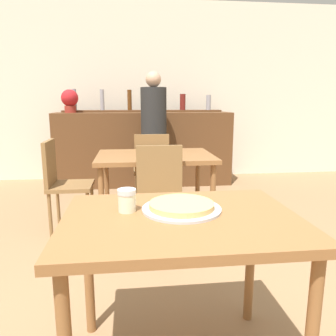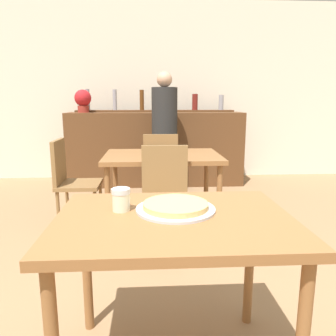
{
  "view_description": "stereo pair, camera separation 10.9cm",
  "coord_description": "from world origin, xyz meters",
  "px_view_note": "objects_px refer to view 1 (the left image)",
  "views": [
    {
      "loc": [
        -0.21,
        -1.33,
        1.25
      ],
      "look_at": [
        0.01,
        0.55,
        0.86
      ],
      "focal_mm": 35.0,
      "sensor_mm": 36.0,
      "label": 1
    },
    {
      "loc": [
        -0.1,
        -1.34,
        1.25
      ],
      "look_at": [
        0.01,
        0.55,
        0.86
      ],
      "focal_mm": 35.0,
      "sensor_mm": 36.0,
      "label": 2
    }
  ],
  "objects_px": {
    "person_standing": "(154,130)",
    "chair_far_side_left": "(62,180)",
    "chair_far_side_front": "(161,193)",
    "cheese_shaker": "(127,200)",
    "pizza_tray": "(182,207)",
    "potted_plant": "(70,100)",
    "chair_far_side_back": "(151,166)"
  },
  "relations": [
    {
      "from": "chair_far_side_left",
      "to": "chair_far_side_front",
      "type": "bearing_deg",
      "value": -122.56
    },
    {
      "from": "pizza_tray",
      "to": "potted_plant",
      "type": "bearing_deg",
      "value": 106.95
    },
    {
      "from": "person_standing",
      "to": "potted_plant",
      "type": "bearing_deg",
      "value": 155.39
    },
    {
      "from": "chair_far_side_back",
      "to": "chair_far_side_front",
      "type": "bearing_deg",
      "value": 90.0
    },
    {
      "from": "chair_far_side_front",
      "to": "chair_far_side_back",
      "type": "height_order",
      "value": "same"
    },
    {
      "from": "chair_far_side_left",
      "to": "pizza_tray",
      "type": "relative_size",
      "value": 2.49
    },
    {
      "from": "chair_far_side_left",
      "to": "person_standing",
      "type": "height_order",
      "value": "person_standing"
    },
    {
      "from": "person_standing",
      "to": "chair_far_side_left",
      "type": "bearing_deg",
      "value": -127.42
    },
    {
      "from": "pizza_tray",
      "to": "chair_far_side_back",
      "type": "bearing_deg",
      "value": 89.72
    },
    {
      "from": "pizza_tray",
      "to": "cheese_shaker",
      "type": "distance_m",
      "value": 0.25
    },
    {
      "from": "potted_plant",
      "to": "chair_far_side_front",
      "type": "bearing_deg",
      "value": -65.46
    },
    {
      "from": "chair_far_side_back",
      "to": "pizza_tray",
      "type": "height_order",
      "value": "chair_far_side_back"
    },
    {
      "from": "person_standing",
      "to": "chair_far_side_back",
      "type": "bearing_deg",
      "value": -96.78
    },
    {
      "from": "person_standing",
      "to": "potted_plant",
      "type": "distance_m",
      "value": 1.33
    },
    {
      "from": "person_standing",
      "to": "chair_far_side_front",
      "type": "bearing_deg",
      "value": -92.6
    },
    {
      "from": "chair_far_side_front",
      "to": "chair_far_side_left",
      "type": "distance_m",
      "value": 1.05
    },
    {
      "from": "chair_far_side_front",
      "to": "person_standing",
      "type": "relative_size",
      "value": 0.55
    },
    {
      "from": "cheese_shaker",
      "to": "pizza_tray",
      "type": "bearing_deg",
      "value": -2.91
    },
    {
      "from": "chair_far_side_left",
      "to": "chair_far_side_back",
      "type": "bearing_deg",
      "value": -57.44
    },
    {
      "from": "chair_far_side_back",
      "to": "potted_plant",
      "type": "distance_m",
      "value": 1.79
    },
    {
      "from": "chair_far_side_front",
      "to": "cheese_shaker",
      "type": "height_order",
      "value": "chair_far_side_front"
    },
    {
      "from": "chair_far_side_front",
      "to": "pizza_tray",
      "type": "height_order",
      "value": "chair_far_side_front"
    },
    {
      "from": "chair_far_side_front",
      "to": "cheese_shaker",
      "type": "bearing_deg",
      "value": -102.89
    },
    {
      "from": "cheese_shaker",
      "to": "potted_plant",
      "type": "relative_size",
      "value": 0.31
    },
    {
      "from": "chair_far_side_back",
      "to": "pizza_tray",
      "type": "relative_size",
      "value": 2.49
    },
    {
      "from": "chair_far_side_left",
      "to": "pizza_tray",
      "type": "distance_m",
      "value": 1.92
    },
    {
      "from": "chair_far_side_front",
      "to": "potted_plant",
      "type": "distance_m",
      "value": 2.69
    },
    {
      "from": "chair_far_side_front",
      "to": "chair_far_side_left",
      "type": "bearing_deg",
      "value": 147.44
    },
    {
      "from": "cheese_shaker",
      "to": "chair_far_side_back",
      "type": "bearing_deg",
      "value": 83.48
    },
    {
      "from": "cheese_shaker",
      "to": "chair_far_side_front",
      "type": "bearing_deg",
      "value": 77.11
    },
    {
      "from": "person_standing",
      "to": "potted_plant",
      "type": "xyz_separation_m",
      "value": [
        -1.16,
        0.53,
        0.39
      ]
    },
    {
      "from": "chair_far_side_front",
      "to": "person_standing",
      "type": "bearing_deg",
      "value": 87.4
    }
  ]
}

